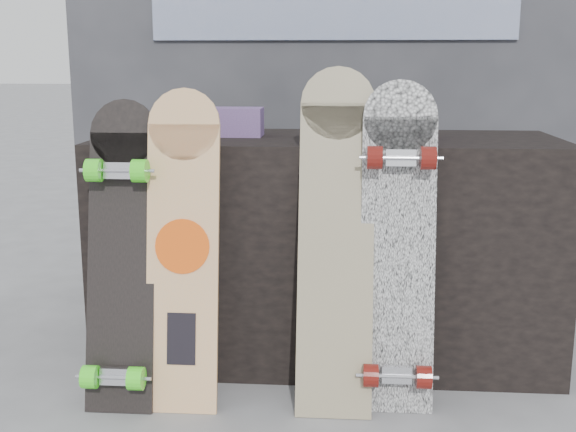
# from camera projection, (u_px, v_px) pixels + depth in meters

# --- Properties ---
(ground) EXTENTS (60.00, 60.00, 0.00)m
(ground) POSITION_uv_depth(u_px,v_px,m) (322.00, 415.00, 2.21)
(ground) COLOR slate
(ground) RESTS_ON ground
(vendor_table) EXTENTS (1.60, 0.60, 0.80)m
(vendor_table) POSITION_uv_depth(u_px,v_px,m) (327.00, 248.00, 2.61)
(vendor_table) COLOR black
(vendor_table) RESTS_ON ground
(booth) EXTENTS (2.40, 0.22, 2.20)m
(booth) POSITION_uv_depth(u_px,v_px,m) (333.00, 51.00, 3.29)
(booth) COLOR #313136
(booth) RESTS_ON ground
(merch_box_purple) EXTENTS (0.18, 0.12, 0.10)m
(merch_box_purple) POSITION_uv_depth(u_px,v_px,m) (237.00, 122.00, 2.55)
(merch_box_purple) COLOR #543670
(merch_box_purple) RESTS_ON vendor_table
(merch_box_small) EXTENTS (0.14, 0.14, 0.12)m
(merch_box_small) POSITION_uv_depth(u_px,v_px,m) (413.00, 121.00, 2.47)
(merch_box_small) COLOR #543670
(merch_box_small) RESTS_ON vendor_table
(merch_box_flat) EXTENTS (0.22, 0.10, 0.06)m
(merch_box_flat) POSITION_uv_depth(u_px,v_px,m) (371.00, 128.00, 2.55)
(merch_box_flat) COLOR #D1B78C
(merch_box_flat) RESTS_ON vendor_table
(longboard_geisha) EXTENTS (0.22, 0.20, 0.98)m
(longboard_geisha) POSITION_uv_depth(u_px,v_px,m) (183.00, 242.00, 2.21)
(longboard_geisha) COLOR #CBA988
(longboard_geisha) RESTS_ON ground
(longboard_celtic) EXTENTS (0.23, 0.30, 1.05)m
(longboard_celtic) POSITION_uv_depth(u_px,v_px,m) (336.00, 228.00, 2.22)
(longboard_celtic) COLOR beige
(longboard_celtic) RESTS_ON ground
(longboard_cascadia) EXTENTS (0.23, 0.26, 1.01)m
(longboard_cascadia) POSITION_uv_depth(u_px,v_px,m) (398.00, 243.00, 2.20)
(longboard_cascadia) COLOR white
(longboard_cascadia) RESTS_ON ground
(skateboard_dark) EXTENTS (0.21, 0.29, 0.95)m
(skateboard_dark) POSITION_uv_depth(u_px,v_px,m) (120.00, 252.00, 2.21)
(skateboard_dark) COLOR black
(skateboard_dark) RESTS_ON ground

